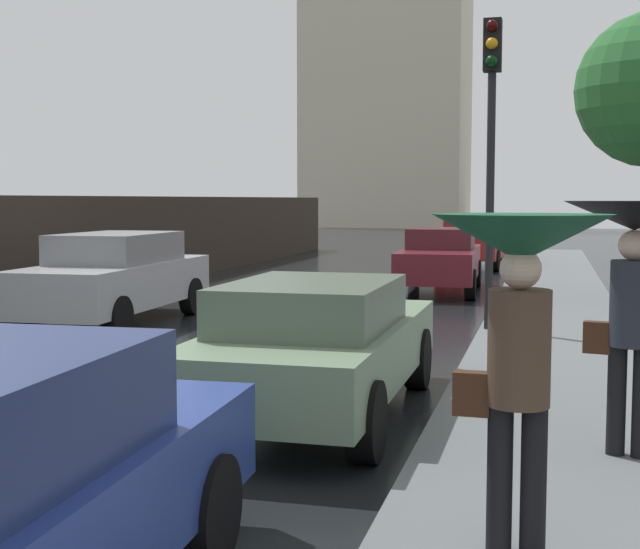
{
  "coord_description": "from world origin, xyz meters",
  "views": [
    {
      "loc": [
        4.98,
        -4.69,
        2.07
      ],
      "look_at": [
        2.3,
        5.55,
        1.15
      ],
      "focal_mm": 49.09,
      "sensor_mm": 36.0,
      "label": 1
    }
  ],
  "objects_px": {
    "car_maroon_near_kerb": "(440,259)",
    "car_silver_far_ahead": "(115,277)",
    "car_green_far_lane": "(318,344)",
    "pedestrian_with_umbrella_far": "(633,254)",
    "traffic_light": "(491,117)",
    "car_red_behind_camera": "(474,242)",
    "pedestrian_with_umbrella_near": "(520,286)"
  },
  "relations": [
    {
      "from": "car_maroon_near_kerb",
      "to": "pedestrian_with_umbrella_far",
      "type": "distance_m",
      "value": 13.02
    },
    {
      "from": "car_maroon_near_kerb",
      "to": "traffic_light",
      "type": "distance_m",
      "value": 7.01
    },
    {
      "from": "car_maroon_near_kerb",
      "to": "traffic_light",
      "type": "xyz_separation_m",
      "value": [
        1.48,
        -6.37,
        2.53
      ]
    },
    {
      "from": "car_silver_far_ahead",
      "to": "car_red_behind_camera",
      "type": "xyz_separation_m",
      "value": [
        4.73,
        13.59,
        -0.02
      ]
    },
    {
      "from": "car_silver_far_ahead",
      "to": "car_red_behind_camera",
      "type": "height_order",
      "value": "car_silver_far_ahead"
    },
    {
      "from": "car_silver_far_ahead",
      "to": "car_green_far_lane",
      "type": "bearing_deg",
      "value": 131.5
    },
    {
      "from": "car_maroon_near_kerb",
      "to": "car_green_far_lane",
      "type": "relative_size",
      "value": 1.0
    },
    {
      "from": "pedestrian_with_umbrella_far",
      "to": "traffic_light",
      "type": "xyz_separation_m",
      "value": [
        -1.46,
        6.28,
        1.6
      ]
    },
    {
      "from": "traffic_light",
      "to": "car_silver_far_ahead",
      "type": "bearing_deg",
      "value": -179.17
    },
    {
      "from": "car_red_behind_camera",
      "to": "car_green_far_lane",
      "type": "relative_size",
      "value": 0.96
    },
    {
      "from": "car_silver_far_ahead",
      "to": "car_green_far_lane",
      "type": "distance_m",
      "value": 7.0
    },
    {
      "from": "car_silver_far_ahead",
      "to": "traffic_light",
      "type": "distance_m",
      "value": 6.54
    },
    {
      "from": "car_green_far_lane",
      "to": "car_maroon_near_kerb",
      "type": "bearing_deg",
      "value": 91.03
    },
    {
      "from": "car_silver_far_ahead",
      "to": "car_green_far_lane",
      "type": "xyz_separation_m",
      "value": [
        4.81,
        -5.09,
        -0.09
      ]
    },
    {
      "from": "car_green_far_lane",
      "to": "pedestrian_with_umbrella_near",
      "type": "relative_size",
      "value": 2.3
    },
    {
      "from": "pedestrian_with_umbrella_near",
      "to": "pedestrian_with_umbrella_far",
      "type": "xyz_separation_m",
      "value": [
        0.75,
        2.07,
        0.06
      ]
    },
    {
      "from": "car_maroon_near_kerb",
      "to": "traffic_light",
      "type": "bearing_deg",
      "value": -79.07
    },
    {
      "from": "car_maroon_near_kerb",
      "to": "pedestrian_with_umbrella_far",
      "type": "bearing_deg",
      "value": -79.1
    },
    {
      "from": "pedestrian_with_umbrella_near",
      "to": "pedestrian_with_umbrella_far",
      "type": "height_order",
      "value": "pedestrian_with_umbrella_far"
    },
    {
      "from": "car_maroon_near_kerb",
      "to": "car_silver_far_ahead",
      "type": "xyz_separation_m",
      "value": [
        -4.57,
        -6.46,
        0.06
      ]
    },
    {
      "from": "pedestrian_with_umbrella_near",
      "to": "traffic_light",
      "type": "bearing_deg",
      "value": 96.84
    },
    {
      "from": "car_red_behind_camera",
      "to": "car_green_far_lane",
      "type": "xyz_separation_m",
      "value": [
        0.08,
        -18.68,
        -0.08
      ]
    },
    {
      "from": "car_maroon_near_kerb",
      "to": "car_green_far_lane",
      "type": "xyz_separation_m",
      "value": [
        0.24,
        -11.54,
        -0.03
      ]
    },
    {
      "from": "car_silver_far_ahead",
      "to": "traffic_light",
      "type": "relative_size",
      "value": 1.0
    },
    {
      "from": "car_silver_far_ahead",
      "to": "pedestrian_with_umbrella_near",
      "type": "distance_m",
      "value": 10.7
    },
    {
      "from": "car_green_far_lane",
      "to": "pedestrian_with_umbrella_near",
      "type": "distance_m",
      "value": 3.83
    },
    {
      "from": "traffic_light",
      "to": "pedestrian_with_umbrella_far",
      "type": "bearing_deg",
      "value": -76.94
    },
    {
      "from": "car_red_behind_camera",
      "to": "traffic_light",
      "type": "distance_m",
      "value": 13.79
    },
    {
      "from": "car_maroon_near_kerb",
      "to": "pedestrian_with_umbrella_far",
      "type": "xyz_separation_m",
      "value": [
        2.94,
        -12.65,
        0.93
      ]
    },
    {
      "from": "pedestrian_with_umbrella_far",
      "to": "traffic_light",
      "type": "height_order",
      "value": "traffic_light"
    },
    {
      "from": "car_maroon_near_kerb",
      "to": "car_silver_far_ahead",
      "type": "distance_m",
      "value": 7.91
    },
    {
      "from": "car_maroon_near_kerb",
      "to": "pedestrian_with_umbrella_near",
      "type": "relative_size",
      "value": 2.31
    }
  ]
}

